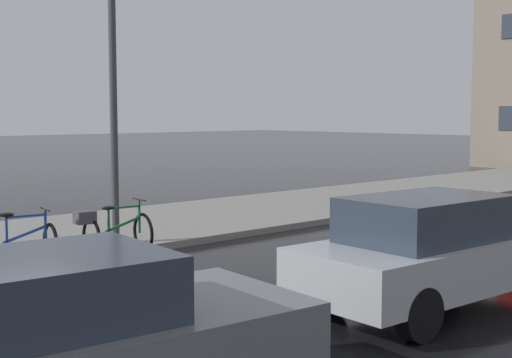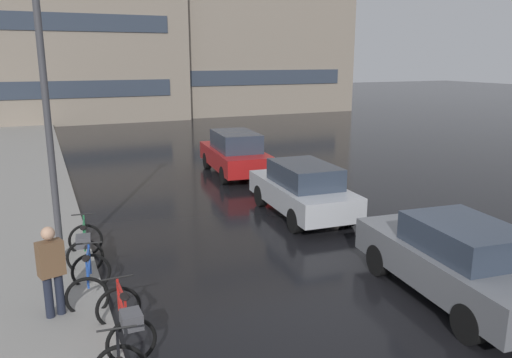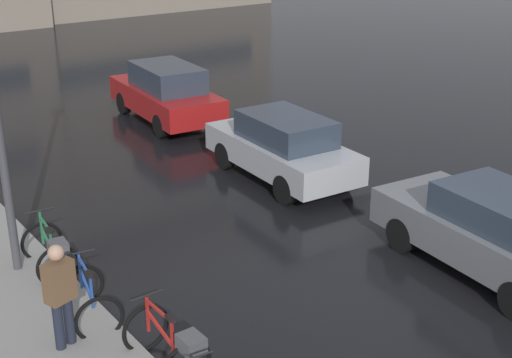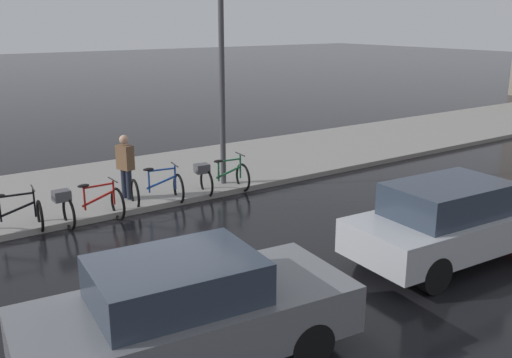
{
  "view_description": "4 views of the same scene",
  "coord_description": "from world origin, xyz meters",
  "px_view_note": "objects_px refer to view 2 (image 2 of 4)",
  "views": [
    {
      "loc": [
        7.36,
        -3.0,
        2.6
      ],
      "look_at": [
        -0.43,
        4.2,
        1.61
      ],
      "focal_mm": 50.0,
      "sensor_mm": 36.0,
      "label": 1
    },
    {
      "loc": [
        -4.41,
        -6.79,
        4.33
      ],
      "look_at": [
        0.08,
        3.5,
        1.6
      ],
      "focal_mm": 35.0,
      "sensor_mm": 36.0,
      "label": 2
    },
    {
      "loc": [
        -7.28,
        -6.89,
        5.97
      ],
      "look_at": [
        0.17,
        3.31,
        0.99
      ],
      "focal_mm": 50.0,
      "sensor_mm": 36.0,
      "label": 3
    },
    {
      "loc": [
        8.08,
        -3.51,
        4.33
      ],
      "look_at": [
        -0.15,
        2.27,
        1.49
      ],
      "focal_mm": 40.0,
      "sensor_mm": 36.0,
      "label": 4
    }
  ],
  "objects_px": {
    "car_red": "(235,153)",
    "pedestrian": "(52,270)",
    "car_grey": "(457,260)",
    "car_silver": "(302,189)",
    "bicycle_second": "(126,321)",
    "streetlamp": "(44,84)",
    "bicycle_third": "(89,282)",
    "bicycle_farthest": "(85,245)"
  },
  "relations": [
    {
      "from": "car_red",
      "to": "pedestrian",
      "type": "xyz_separation_m",
      "value": [
        -6.71,
        -8.99,
        0.13
      ]
    },
    {
      "from": "car_grey",
      "to": "car_silver",
      "type": "bearing_deg",
      "value": 91.85
    },
    {
      "from": "bicycle_second",
      "to": "streetlamp",
      "type": "height_order",
      "value": "streetlamp"
    },
    {
      "from": "car_grey",
      "to": "car_silver",
      "type": "distance_m",
      "value": 5.5
    },
    {
      "from": "streetlamp",
      "to": "bicycle_second",
      "type": "bearing_deg",
      "value": -79.16
    },
    {
      "from": "bicycle_third",
      "to": "car_red",
      "type": "height_order",
      "value": "car_red"
    },
    {
      "from": "car_red",
      "to": "bicycle_farthest",
      "type": "bearing_deg",
      "value": -131.66
    },
    {
      "from": "car_silver",
      "to": "pedestrian",
      "type": "distance_m",
      "value": 7.45
    },
    {
      "from": "bicycle_second",
      "to": "bicycle_farthest",
      "type": "xyz_separation_m",
      "value": [
        -0.27,
        3.52,
        -0.0
      ]
    },
    {
      "from": "bicycle_farthest",
      "to": "car_silver",
      "type": "relative_size",
      "value": 0.34
    },
    {
      "from": "bicycle_farthest",
      "to": "streetlamp",
      "type": "relative_size",
      "value": 0.23
    },
    {
      "from": "bicycle_third",
      "to": "bicycle_farthest",
      "type": "distance_m",
      "value": 1.7
    },
    {
      "from": "bicycle_farthest",
      "to": "car_silver",
      "type": "distance_m",
      "value": 6.05
    },
    {
      "from": "car_grey",
      "to": "streetlamp",
      "type": "relative_size",
      "value": 0.74
    },
    {
      "from": "bicycle_second",
      "to": "pedestrian",
      "type": "distance_m",
      "value": 1.68
    },
    {
      "from": "bicycle_farthest",
      "to": "bicycle_third",
      "type": "bearing_deg",
      "value": -92.83
    },
    {
      "from": "car_red",
      "to": "bicycle_second",
      "type": "bearing_deg",
      "value": -119.22
    },
    {
      "from": "bicycle_second",
      "to": "bicycle_third",
      "type": "height_order",
      "value": "bicycle_third"
    },
    {
      "from": "car_red",
      "to": "pedestrian",
      "type": "height_order",
      "value": "pedestrian"
    },
    {
      "from": "bicycle_farthest",
      "to": "streetlamp",
      "type": "bearing_deg",
      "value": 140.29
    },
    {
      "from": "car_grey",
      "to": "pedestrian",
      "type": "distance_m",
      "value": 7.06
    },
    {
      "from": "pedestrian",
      "to": "bicycle_second",
      "type": "bearing_deg",
      "value": -53.88
    },
    {
      "from": "bicycle_farthest",
      "to": "pedestrian",
      "type": "relative_size",
      "value": 0.82
    },
    {
      "from": "bicycle_second",
      "to": "car_silver",
      "type": "relative_size",
      "value": 0.35
    },
    {
      "from": "car_silver",
      "to": "pedestrian",
      "type": "bearing_deg",
      "value": -152.1
    },
    {
      "from": "bicycle_second",
      "to": "car_silver",
      "type": "height_order",
      "value": "car_silver"
    },
    {
      "from": "bicycle_second",
      "to": "bicycle_third",
      "type": "distance_m",
      "value": 1.85
    },
    {
      "from": "car_silver",
      "to": "streetlamp",
      "type": "distance_m",
      "value": 7.13
    },
    {
      "from": "car_red",
      "to": "streetlamp",
      "type": "bearing_deg",
      "value": -135.55
    },
    {
      "from": "bicycle_farthest",
      "to": "car_red",
      "type": "relative_size",
      "value": 0.31
    },
    {
      "from": "bicycle_second",
      "to": "streetlamp",
      "type": "relative_size",
      "value": 0.24
    },
    {
      "from": "car_silver",
      "to": "streetlamp",
      "type": "height_order",
      "value": "streetlamp"
    },
    {
      "from": "car_grey",
      "to": "streetlamp",
      "type": "bearing_deg",
      "value": 144.85
    },
    {
      "from": "bicycle_second",
      "to": "car_grey",
      "type": "bearing_deg",
      "value": -6.94
    },
    {
      "from": "pedestrian",
      "to": "car_silver",
      "type": "bearing_deg",
      "value": 27.9
    },
    {
      "from": "bicycle_second",
      "to": "car_red",
      "type": "bearing_deg",
      "value": 60.78
    },
    {
      "from": "car_grey",
      "to": "bicycle_farthest",
      "type": "bearing_deg",
      "value": 145.23
    },
    {
      "from": "bicycle_third",
      "to": "bicycle_farthest",
      "type": "relative_size",
      "value": 0.89
    },
    {
      "from": "streetlamp",
      "to": "pedestrian",
      "type": "bearing_deg",
      "value": -94.46
    },
    {
      "from": "car_silver",
      "to": "car_red",
      "type": "xyz_separation_m",
      "value": [
        0.13,
        5.5,
        0.05
      ]
    },
    {
      "from": "bicycle_farthest",
      "to": "car_grey",
      "type": "bearing_deg",
      "value": -34.77
    },
    {
      "from": "car_red",
      "to": "bicycle_third",
      "type": "bearing_deg",
      "value": -125.8
    }
  ]
}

